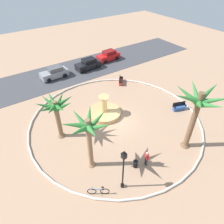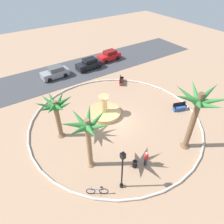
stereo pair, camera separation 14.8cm
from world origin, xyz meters
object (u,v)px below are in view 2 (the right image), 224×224
at_px(bench_east, 121,81).
at_px(bicycle_red_frame, 97,191).
at_px(trash_bin, 135,164).
at_px(fountain, 104,112).
at_px(palm_tree_mid_plaza, 197,107).
at_px(palm_tree_by_curb, 55,108).
at_px(bench_west, 179,108).
at_px(person_cyclist_helmet, 146,158).
at_px(parked_car_third, 109,56).
at_px(palm_tree_near_fountain, 87,130).
at_px(parked_car_second, 89,64).
at_px(lamppost, 122,168).
at_px(parked_car_leftmost, 55,73).

bearing_deg(bench_east, bicycle_red_frame, -132.24).
bearing_deg(trash_bin, fountain, 77.26).
bearing_deg(bicycle_red_frame, palm_tree_mid_plaza, -2.85).
xyz_separation_m(bench_east, trash_bin, (-7.48, -12.25, 0.04)).
bearing_deg(palm_tree_by_curb, bench_west, -15.98).
height_order(person_cyclist_helmet, parked_car_third, parked_car_third).
bearing_deg(parked_car_third, palm_tree_near_fountain, -127.54).
distance_m(palm_tree_by_curb, parked_car_third, 19.40).
distance_m(fountain, palm_tree_mid_plaza, 10.30).
distance_m(person_cyclist_helmet, parked_car_third, 22.51).
height_order(bench_west, parked_car_third, parked_car_third).
height_order(palm_tree_mid_plaza, trash_bin, palm_tree_mid_plaza).
xyz_separation_m(palm_tree_mid_plaza, bench_west, (3.94, 4.22, -4.35)).
height_order(fountain, palm_tree_by_curb, palm_tree_by_curb).
bearing_deg(bench_west, person_cyclist_helmet, -156.52).
bearing_deg(palm_tree_mid_plaza, palm_tree_near_fountain, 159.71).
distance_m(bicycle_red_frame, parked_car_second, 21.75).
relative_size(bench_east, lamppost, 0.37).
distance_m(palm_tree_near_fountain, parked_car_leftmost, 17.58).
relative_size(palm_tree_mid_plaza, bench_east, 4.10).
relative_size(fountain, bicycle_red_frame, 2.61).
distance_m(bench_east, bicycle_red_frame, 17.04).
distance_m(bench_west, parked_car_second, 15.99).
height_order(palm_tree_by_curb, parked_car_leftmost, palm_tree_by_curb).
distance_m(parked_car_leftmost, parked_car_second, 5.56).
relative_size(fountain, lamppost, 0.92).
distance_m(fountain, palm_tree_near_fountain, 8.14).
distance_m(bench_west, person_cyclist_helmet, 9.38).
distance_m(trash_bin, bicycle_red_frame, 3.99).
height_order(fountain, trash_bin, fountain).
height_order(person_cyclist_helmet, parked_car_second, parked_car_second).
height_order(palm_tree_mid_plaza, parked_car_third, palm_tree_mid_plaza).
xyz_separation_m(fountain, bench_east, (5.74, 4.56, 0.01)).
distance_m(fountain, parked_car_third, 15.13).
distance_m(fountain, bench_west, 8.86).
relative_size(palm_tree_near_fountain, person_cyclist_helmet, 3.35).
bearing_deg(palm_tree_by_curb, lamppost, -78.09).
height_order(palm_tree_mid_plaza, person_cyclist_helmet, palm_tree_mid_plaza).
height_order(palm_tree_by_curb, parked_car_third, palm_tree_by_curb).
height_order(fountain, palm_tree_near_fountain, palm_tree_near_fountain).
distance_m(palm_tree_near_fountain, palm_tree_by_curb, 4.95).
xyz_separation_m(palm_tree_near_fountain, palm_tree_mid_plaza, (8.58, -3.17, 0.52)).
relative_size(palm_tree_by_curb, palm_tree_mid_plaza, 0.72).
xyz_separation_m(fountain, palm_tree_mid_plaza, (3.80, -8.53, 4.36)).
relative_size(palm_tree_mid_plaza, parked_car_third, 1.53).
relative_size(palm_tree_by_curb, lamppost, 1.10).
distance_m(palm_tree_mid_plaza, parked_car_leftmost, 21.07).
relative_size(bench_east, parked_car_leftmost, 0.38).
bearing_deg(person_cyclist_helmet, parked_car_leftmost, 91.37).
bearing_deg(bench_east, lamppost, -126.04).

